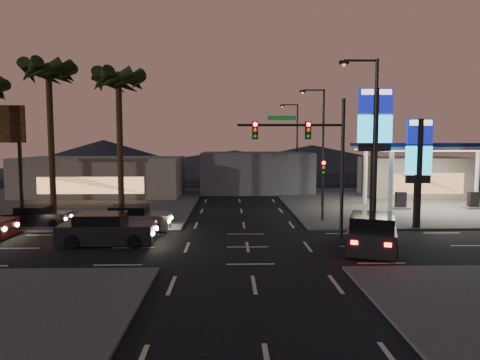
{
  "coord_description": "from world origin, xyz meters",
  "views": [
    {
      "loc": [
        -0.94,
        -22.19,
        5.53
      ],
      "look_at": [
        -0.24,
        6.45,
        3.0
      ],
      "focal_mm": 32.0,
      "sensor_mm": 36.0,
      "label": 1
    }
  ],
  "objects_px": {
    "pylon_sign_short": "(419,156)",
    "car_lane_b_mid": "(37,217)",
    "gas_station": "(439,148)",
    "suv_station": "(372,233)",
    "car_lane_b_front": "(133,219)",
    "car_lane_a_front": "(106,230)",
    "traffic_signal_mast": "(312,148)",
    "pylon_sign_tall": "(375,129)"
  },
  "relations": [
    {
      "from": "gas_station",
      "to": "suv_station",
      "type": "xyz_separation_m",
      "value": [
        -9.53,
        -12.48,
        -4.23
      ]
    },
    {
      "from": "car_lane_a_front",
      "to": "car_lane_b_front",
      "type": "xyz_separation_m",
      "value": [
        0.58,
        3.91,
        -0.08
      ]
    },
    {
      "from": "suv_station",
      "to": "car_lane_a_front",
      "type": "bearing_deg",
      "value": 174.53
    },
    {
      "from": "pylon_sign_tall",
      "to": "car_lane_b_mid",
      "type": "distance_m",
      "value": 22.94
    },
    {
      "from": "pylon_sign_short",
      "to": "car_lane_b_mid",
      "type": "xyz_separation_m",
      "value": [
        -24.69,
        1.58,
        -4.04
      ]
    },
    {
      "from": "car_lane_b_mid",
      "to": "traffic_signal_mast",
      "type": "bearing_deg",
      "value": -13.19
    },
    {
      "from": "pylon_sign_short",
      "to": "car_lane_b_mid",
      "type": "bearing_deg",
      "value": 176.34
    },
    {
      "from": "car_lane_a_front",
      "to": "suv_station",
      "type": "relative_size",
      "value": 0.88
    },
    {
      "from": "car_lane_a_front",
      "to": "suv_station",
      "type": "xyz_separation_m",
      "value": [
        14.13,
        -1.35,
        0.07
      ]
    },
    {
      "from": "pylon_sign_short",
      "to": "suv_station",
      "type": "height_order",
      "value": "pylon_sign_short"
    },
    {
      "from": "gas_station",
      "to": "pylon_sign_tall",
      "type": "distance_m",
      "value": 10.01
    },
    {
      "from": "car_lane_a_front",
      "to": "car_lane_b_mid",
      "type": "distance_m",
      "value": 7.98
    },
    {
      "from": "car_lane_b_front",
      "to": "car_lane_b_mid",
      "type": "height_order",
      "value": "car_lane_b_front"
    },
    {
      "from": "gas_station",
      "to": "suv_station",
      "type": "height_order",
      "value": "gas_station"
    },
    {
      "from": "pylon_sign_short",
      "to": "car_lane_b_mid",
      "type": "height_order",
      "value": "pylon_sign_short"
    },
    {
      "from": "pylon_sign_short",
      "to": "car_lane_b_mid",
      "type": "distance_m",
      "value": 25.07
    },
    {
      "from": "car_lane_b_mid",
      "to": "car_lane_b_front",
      "type": "bearing_deg",
      "value": -11.11
    },
    {
      "from": "car_lane_b_front",
      "to": "car_lane_b_mid",
      "type": "bearing_deg",
      "value": 168.89
    },
    {
      "from": "gas_station",
      "to": "pylon_sign_short",
      "type": "relative_size",
      "value": 1.74
    },
    {
      "from": "traffic_signal_mast",
      "to": "car_lane_b_mid",
      "type": "distance_m",
      "value": 18.51
    },
    {
      "from": "car_lane_b_mid",
      "to": "pylon_sign_short",
      "type": "bearing_deg",
      "value": -3.66
    },
    {
      "from": "traffic_signal_mast",
      "to": "car_lane_b_front",
      "type": "relative_size",
      "value": 1.71
    },
    {
      "from": "gas_station",
      "to": "pylon_sign_tall",
      "type": "bearing_deg",
      "value": -139.09
    },
    {
      "from": "pylon_sign_tall",
      "to": "gas_station",
      "type": "bearing_deg",
      "value": 40.91
    },
    {
      "from": "gas_station",
      "to": "car_lane_b_mid",
      "type": "height_order",
      "value": "gas_station"
    },
    {
      "from": "traffic_signal_mast",
      "to": "car_lane_b_front",
      "type": "xyz_separation_m",
      "value": [
        -10.83,
        2.79,
        -4.52
      ]
    },
    {
      "from": "suv_station",
      "to": "gas_station",
      "type": "bearing_deg",
      "value": 52.64
    },
    {
      "from": "pylon_sign_tall",
      "to": "suv_station",
      "type": "height_order",
      "value": "pylon_sign_tall"
    },
    {
      "from": "gas_station",
      "to": "traffic_signal_mast",
      "type": "bearing_deg",
      "value": -140.72
    },
    {
      "from": "pylon_sign_tall",
      "to": "car_lane_b_mid",
      "type": "relative_size",
      "value": 2.19
    },
    {
      "from": "pylon_sign_short",
      "to": "car_lane_b_front",
      "type": "xyz_separation_m",
      "value": [
        -18.08,
        0.28,
        -3.95
      ]
    },
    {
      "from": "gas_station",
      "to": "pylon_sign_tall",
      "type": "xyz_separation_m",
      "value": [
        -7.5,
        -6.5,
        1.31
      ]
    },
    {
      "from": "pylon_sign_short",
      "to": "traffic_signal_mast",
      "type": "bearing_deg",
      "value": -160.87
    },
    {
      "from": "car_lane_b_mid",
      "to": "suv_station",
      "type": "xyz_separation_m",
      "value": [
        20.16,
        -6.56,
        0.23
      ]
    },
    {
      "from": "traffic_signal_mast",
      "to": "suv_station",
      "type": "relative_size",
      "value": 1.35
    },
    {
      "from": "suv_station",
      "to": "car_lane_b_mid",
      "type": "bearing_deg",
      "value": 161.97
    },
    {
      "from": "gas_station",
      "to": "traffic_signal_mast",
      "type": "relative_size",
      "value": 1.53
    },
    {
      "from": "car_lane_b_front",
      "to": "traffic_signal_mast",
      "type": "bearing_deg",
      "value": -14.45
    },
    {
      "from": "gas_station",
      "to": "pylon_sign_short",
      "type": "bearing_deg",
      "value": -123.69
    },
    {
      "from": "pylon_sign_tall",
      "to": "pylon_sign_short",
      "type": "bearing_deg",
      "value": -21.8
    },
    {
      "from": "car_lane_b_mid",
      "to": "suv_station",
      "type": "bearing_deg",
      "value": -18.03
    },
    {
      "from": "gas_station",
      "to": "traffic_signal_mast",
      "type": "xyz_separation_m",
      "value": [
        -12.24,
        -10.01,
        0.15
      ]
    }
  ]
}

